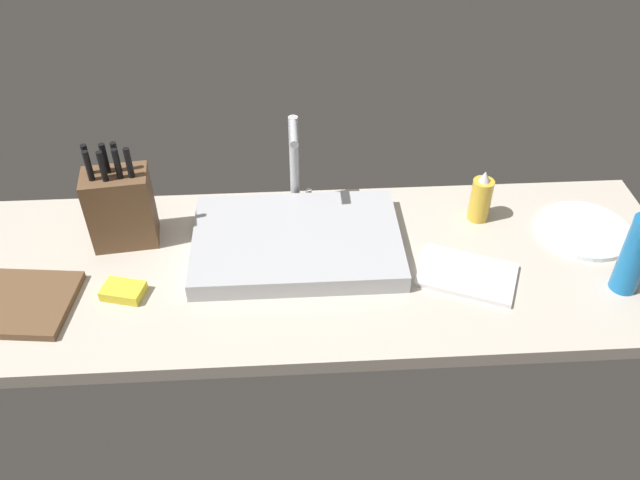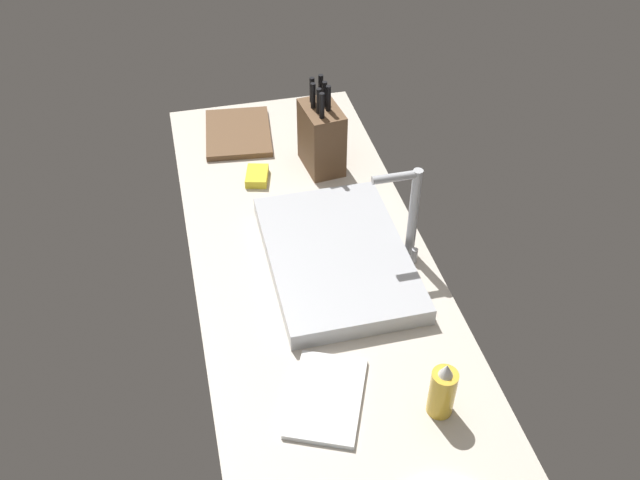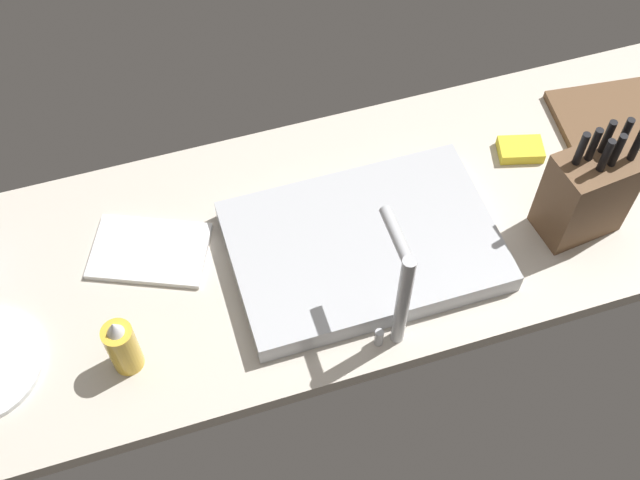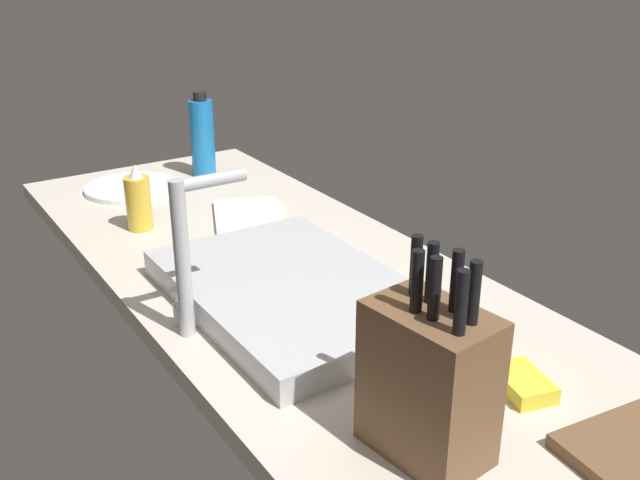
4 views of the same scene
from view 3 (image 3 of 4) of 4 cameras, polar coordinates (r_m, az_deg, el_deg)
name	(u,v)px [view 3 (image 3 of 4)]	position (r cm, az deg, el deg)	size (l,w,h in cm)	color
countertop_slab	(331,240)	(156.53, 0.79, 0.02)	(172.09, 59.11, 3.50)	beige
sink_basin	(364,246)	(151.13, 3.11, -0.41)	(49.48, 33.29, 4.55)	#B7BABF
faucet	(400,290)	(132.03, 5.72, -3.57)	(5.50, 12.17, 25.39)	#B7BABF
knife_block	(587,192)	(156.43, 18.45, 3.23)	(16.00, 11.34, 26.61)	brown
cutting_board	(619,118)	(184.13, 20.47, 8.12)	(26.49, 19.68, 1.80)	brown
soap_bottle	(122,346)	(140.05, -13.87, -7.35)	(5.32, 5.32, 14.21)	gold
dish_towel	(150,251)	(155.68, -12.01, -0.76)	(21.67, 14.28, 1.20)	white
dish_sponge	(520,150)	(171.62, 14.05, 6.25)	(9.00, 6.00, 2.40)	yellow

